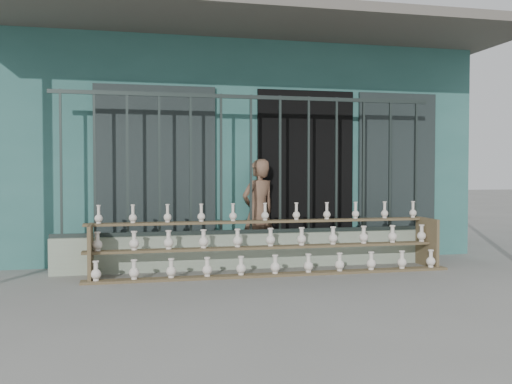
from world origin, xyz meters
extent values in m
plane|color=slate|center=(0.00, 0.00, 0.00)|extent=(60.00, 60.00, 0.00)
cube|color=#2E635D|center=(0.00, 4.30, 1.60)|extent=(7.00, 5.00, 3.20)
cube|color=black|center=(0.90, 1.82, 1.20)|extent=(1.40, 0.12, 2.40)
cube|color=black|center=(-1.20, 1.78, 1.20)|extent=(1.60, 0.08, 2.40)
cube|color=black|center=(2.30, 1.78, 1.20)|extent=(1.20, 0.08, 2.40)
cube|color=#59544C|center=(0.00, 1.20, 3.15)|extent=(7.40, 2.00, 0.12)
cube|color=#93A38B|center=(0.00, 1.30, 0.23)|extent=(5.00, 0.20, 0.45)
cube|color=#283330|center=(-2.35, 1.30, 1.35)|extent=(0.03, 0.03, 1.80)
cube|color=#283330|center=(-1.96, 1.30, 1.35)|extent=(0.03, 0.03, 1.80)
cube|color=#283330|center=(-1.57, 1.30, 1.35)|extent=(0.03, 0.03, 1.80)
cube|color=#283330|center=(-1.18, 1.30, 1.35)|extent=(0.03, 0.03, 1.80)
cube|color=#283330|center=(-0.78, 1.30, 1.35)|extent=(0.03, 0.03, 1.80)
cube|color=#283330|center=(-0.39, 1.30, 1.35)|extent=(0.03, 0.03, 1.80)
cube|color=#283330|center=(0.00, 1.30, 1.35)|extent=(0.03, 0.03, 1.80)
cube|color=#283330|center=(0.39, 1.30, 1.35)|extent=(0.03, 0.03, 1.80)
cube|color=#283330|center=(0.78, 1.30, 1.35)|extent=(0.03, 0.03, 1.80)
cube|color=#283330|center=(1.17, 1.30, 1.35)|extent=(0.03, 0.03, 1.80)
cube|color=#283330|center=(1.57, 1.30, 1.35)|extent=(0.03, 0.03, 1.80)
cube|color=#283330|center=(1.96, 1.30, 1.35)|extent=(0.03, 0.03, 1.80)
cube|color=#283330|center=(2.35, 1.30, 1.35)|extent=(0.03, 0.03, 1.80)
cube|color=#283330|center=(0.00, 1.30, 2.22)|extent=(5.00, 0.04, 0.05)
cube|color=#283330|center=(0.00, 1.30, 0.47)|extent=(5.00, 0.04, 0.05)
cube|color=brown|center=(0.16, 0.65, 0.01)|extent=(4.50, 0.18, 0.03)
cube|color=brown|center=(0.16, 0.90, 0.32)|extent=(4.50, 0.18, 0.03)
cube|color=brown|center=(0.16, 1.15, 0.61)|extent=(4.50, 0.18, 0.03)
cube|color=brown|center=(-1.99, 0.90, 0.32)|extent=(0.04, 0.55, 0.64)
cube|color=brown|center=(2.31, 0.90, 0.32)|extent=(0.04, 0.55, 0.64)
imported|color=brown|center=(0.17, 1.60, 0.71)|extent=(0.62, 0.53, 1.43)
camera|label=1|loc=(-1.57, -5.94, 1.25)|focal=40.00mm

